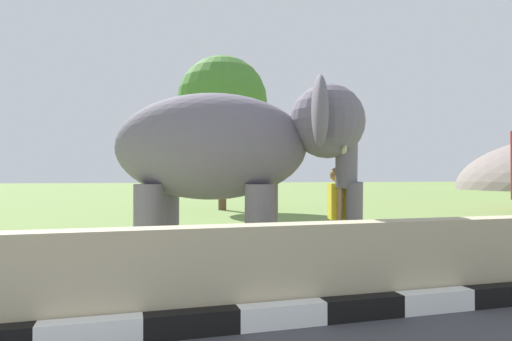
% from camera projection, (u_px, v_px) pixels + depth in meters
% --- Properties ---
extents(barrier_parapet, '(28.00, 0.36, 1.00)m').
position_uv_depth(barrier_parapet, '(198.00, 276.00, 4.56)').
color(barrier_parapet, tan).
rests_on(barrier_parapet, ground_plane).
extents(elephant, '(4.05, 3.17, 2.95)m').
position_uv_depth(elephant, '(232.00, 150.00, 7.14)').
color(elephant, slate).
rests_on(elephant, ground_plane).
extents(person_handler, '(0.34, 0.63, 1.66)m').
position_uv_depth(person_handler, '(337.00, 213.00, 7.25)').
color(person_handler, navy).
rests_on(person_handler, ground_plane).
extents(tree_distant, '(4.05, 4.05, 6.95)m').
position_uv_depth(tree_distant, '(222.00, 102.00, 20.33)').
color(tree_distant, brown).
rests_on(tree_distant, ground_plane).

